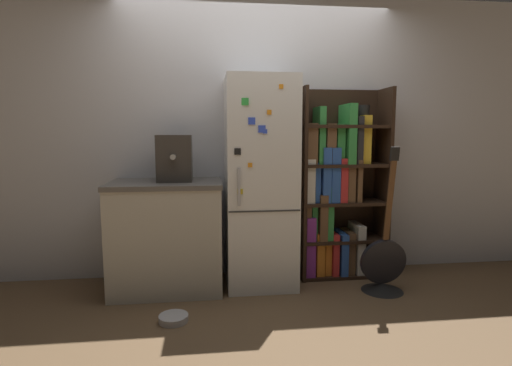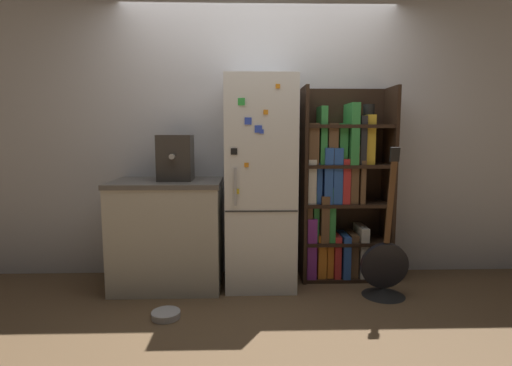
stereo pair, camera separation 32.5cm
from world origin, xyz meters
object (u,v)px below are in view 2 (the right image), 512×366
object	(u,v)px
refrigerator	(260,183)
bookshelf	(338,192)
espresso_machine	(176,158)
pet_bowl	(166,314)
guitar	(384,275)

from	to	relation	value
refrigerator	bookshelf	world-z (taller)	refrigerator
espresso_machine	pet_bowl	distance (m)	1.28
bookshelf	pet_bowl	size ratio (longest dim) A/B	8.28
bookshelf	guitar	bearing A→B (deg)	-57.55
refrigerator	pet_bowl	size ratio (longest dim) A/B	8.59
espresso_machine	guitar	world-z (taller)	espresso_machine
espresso_machine	refrigerator	bearing A→B (deg)	0.68
espresso_machine	pet_bowl	world-z (taller)	espresso_machine
refrigerator	guitar	size ratio (longest dim) A/B	1.47
bookshelf	pet_bowl	distance (m)	1.82
refrigerator	pet_bowl	xyz separation A→B (m)	(-0.71, -0.68, -0.88)
bookshelf	pet_bowl	xyz separation A→B (m)	(-1.43, -0.81, -0.77)
pet_bowl	espresso_machine	bearing A→B (deg)	91.47
bookshelf	guitar	world-z (taller)	bookshelf
refrigerator	guitar	distance (m)	1.29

